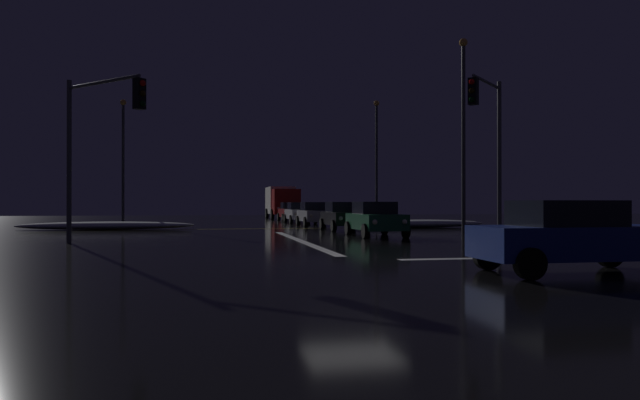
{
  "coord_description": "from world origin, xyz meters",
  "views": [
    {
      "loc": [
        -3.82,
        -15.32,
        1.52
      ],
      "look_at": [
        1.49,
        11.99,
        1.65
      ],
      "focal_mm": 33.84,
      "sensor_mm": 36.0,
      "label": 1
    }
  ],
  "objects_px": {
    "sedan_red": "(291,211)",
    "streetlamp_right_far": "(377,152)",
    "sedan_white": "(300,212)",
    "sedan_green": "(375,219)",
    "sedan_black": "(343,216)",
    "traffic_signal_nw": "(98,127)",
    "streetlamp_right_near": "(464,122)",
    "box_truck": "(282,201)",
    "traffic_signal_ne": "(489,129)",
    "sedan_blue_crossing": "(572,236)",
    "sedan_silver": "(315,214)",
    "streetlamp_left_far": "(123,152)"
  },
  "relations": [
    {
      "from": "sedan_blue_crossing",
      "to": "streetlamp_right_far",
      "type": "relative_size",
      "value": 0.45
    },
    {
      "from": "box_truck",
      "to": "sedan_green",
      "type": "bearing_deg",
      "value": -89.6
    },
    {
      "from": "sedan_silver",
      "to": "sedan_green",
      "type": "bearing_deg",
      "value": -88.06
    },
    {
      "from": "sedan_black",
      "to": "streetlamp_right_far",
      "type": "relative_size",
      "value": 0.45
    },
    {
      "from": "sedan_blue_crossing",
      "to": "streetlamp_left_far",
      "type": "relative_size",
      "value": 0.48
    },
    {
      "from": "sedan_black",
      "to": "streetlamp_left_far",
      "type": "bearing_deg",
      "value": 135.67
    },
    {
      "from": "sedan_green",
      "to": "sedan_white",
      "type": "relative_size",
      "value": 1.0
    },
    {
      "from": "sedan_white",
      "to": "sedan_blue_crossing",
      "type": "relative_size",
      "value": 1.0
    },
    {
      "from": "streetlamp_right_near",
      "to": "box_truck",
      "type": "bearing_deg",
      "value": 101.6
    },
    {
      "from": "sedan_silver",
      "to": "sedan_blue_crossing",
      "type": "relative_size",
      "value": 1.0
    },
    {
      "from": "traffic_signal_nw",
      "to": "sedan_white",
      "type": "bearing_deg",
      "value": 63.56
    },
    {
      "from": "traffic_signal_nw",
      "to": "sedan_black",
      "type": "bearing_deg",
      "value": 39.79
    },
    {
      "from": "box_truck",
      "to": "streetlamp_right_far",
      "type": "distance_m",
      "value": 14.33
    },
    {
      "from": "sedan_black",
      "to": "traffic_signal_ne",
      "type": "xyz_separation_m",
      "value": [
        4.07,
        -9.17,
        3.8
      ]
    },
    {
      "from": "traffic_signal_nw",
      "to": "streetlamp_right_far",
      "type": "distance_m",
      "value": 28.2
    },
    {
      "from": "traffic_signal_ne",
      "to": "streetlamp_right_near",
      "type": "xyz_separation_m",
      "value": [
        1.64,
        6.14,
        1.15
      ]
    },
    {
      "from": "traffic_signal_ne",
      "to": "streetlamp_left_far",
      "type": "height_order",
      "value": "streetlamp_left_far"
    },
    {
      "from": "sedan_blue_crossing",
      "to": "streetlamp_right_far",
      "type": "height_order",
      "value": "streetlamp_right_far"
    },
    {
      "from": "sedan_silver",
      "to": "box_truck",
      "type": "distance_m",
      "value": 18.84
    },
    {
      "from": "sedan_green",
      "to": "traffic_signal_nw",
      "type": "relative_size",
      "value": 0.7
    },
    {
      "from": "sedan_black",
      "to": "sedan_white",
      "type": "height_order",
      "value": "same"
    },
    {
      "from": "sedan_white",
      "to": "box_truck",
      "type": "relative_size",
      "value": 0.52
    },
    {
      "from": "box_truck",
      "to": "sedan_blue_crossing",
      "type": "height_order",
      "value": "box_truck"
    },
    {
      "from": "box_truck",
      "to": "streetlamp_right_far",
      "type": "relative_size",
      "value": 0.87
    },
    {
      "from": "sedan_silver",
      "to": "streetlamp_right_near",
      "type": "xyz_separation_m",
      "value": [
        6.06,
        -9.72,
        4.95
      ]
    },
    {
      "from": "box_truck",
      "to": "sedan_blue_crossing",
      "type": "distance_m",
      "value": 46.13
    },
    {
      "from": "sedan_white",
      "to": "sedan_red",
      "type": "distance_m",
      "value": 5.78
    },
    {
      "from": "sedan_silver",
      "to": "streetlamp_right_near",
      "type": "bearing_deg",
      "value": -58.03
    },
    {
      "from": "sedan_green",
      "to": "streetlamp_right_far",
      "type": "height_order",
      "value": "streetlamp_right_far"
    },
    {
      "from": "sedan_white",
      "to": "traffic_signal_nw",
      "type": "relative_size",
      "value": 0.7
    },
    {
      "from": "sedan_green",
      "to": "streetlamp_right_far",
      "type": "bearing_deg",
      "value": 73.46
    },
    {
      "from": "sedan_white",
      "to": "streetlamp_right_far",
      "type": "relative_size",
      "value": 0.45
    },
    {
      "from": "box_truck",
      "to": "traffic_signal_ne",
      "type": "xyz_separation_m",
      "value": [
        4.22,
        -34.67,
        2.9
      ]
    },
    {
      "from": "box_truck",
      "to": "traffic_signal_ne",
      "type": "height_order",
      "value": "traffic_signal_ne"
    },
    {
      "from": "box_truck",
      "to": "traffic_signal_ne",
      "type": "distance_m",
      "value": 35.05
    },
    {
      "from": "traffic_signal_nw",
      "to": "streetlamp_right_near",
      "type": "xyz_separation_m",
      "value": [
        17.06,
        6.42,
        1.51
      ]
    },
    {
      "from": "sedan_red",
      "to": "streetlamp_right_far",
      "type": "distance_m",
      "value": 9.25
    },
    {
      "from": "sedan_silver",
      "to": "sedan_white",
      "type": "xyz_separation_m",
      "value": [
        -0.07,
        5.83,
        0.0
      ]
    },
    {
      "from": "sedan_green",
      "to": "streetlamp_right_near",
      "type": "xyz_separation_m",
      "value": [
        5.63,
        2.97,
        4.95
      ]
    },
    {
      "from": "sedan_green",
      "to": "box_truck",
      "type": "height_order",
      "value": "box_truck"
    },
    {
      "from": "sedan_green",
      "to": "streetlamp_left_far",
      "type": "bearing_deg",
      "value": 125.14
    },
    {
      "from": "traffic_signal_ne",
      "to": "sedan_silver",
      "type": "bearing_deg",
      "value": 105.59
    },
    {
      "from": "sedan_blue_crossing",
      "to": "streetlamp_right_near",
      "type": "height_order",
      "value": "streetlamp_right_near"
    },
    {
      "from": "sedan_red",
      "to": "streetlamp_right_far",
      "type": "height_order",
      "value": "streetlamp_right_far"
    },
    {
      "from": "sedan_black",
      "to": "sedan_blue_crossing",
      "type": "bearing_deg",
      "value": -89.4
    },
    {
      "from": "sedan_red",
      "to": "streetlamp_right_near",
      "type": "relative_size",
      "value": 0.43
    },
    {
      "from": "sedan_white",
      "to": "traffic_signal_nw",
      "type": "height_order",
      "value": "traffic_signal_nw"
    },
    {
      "from": "sedan_green",
      "to": "box_truck",
      "type": "relative_size",
      "value": 0.52
    },
    {
      "from": "traffic_signal_ne",
      "to": "streetlamp_right_far",
      "type": "bearing_deg",
      "value": 85.76
    },
    {
      "from": "sedan_white",
      "to": "sedan_green",
      "type": "bearing_deg",
      "value": -88.44
    }
  ]
}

